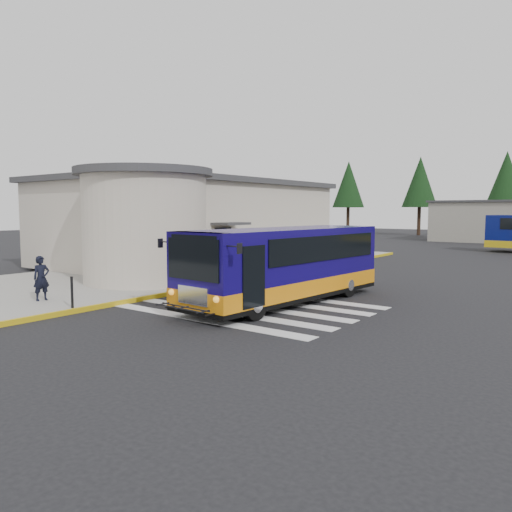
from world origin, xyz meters
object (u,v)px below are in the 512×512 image
Objects in this scene: transit_bus at (285,267)px; bollard at (72,292)px; pedestrian_b at (114,266)px; pedestrian_a at (41,278)px.

bollard is (-4.37, -5.40, -0.59)m from transit_bus.
pedestrian_b is 1.72× the size of bollard.
transit_bus reaches higher than pedestrian_b.
transit_bus is 5.41× the size of pedestrian_b.
pedestrian_b is 4.29m from bollard.
pedestrian_a reaches higher than bollard.
pedestrian_b is (-6.83, -1.90, -0.23)m from transit_bus.
transit_bus is at bearing -42.50° from pedestrian_a.
pedestrian_b reaches higher than bollard.
pedestrian_b is at bearing 125.10° from bollard.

